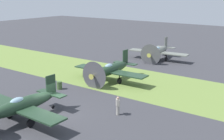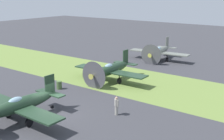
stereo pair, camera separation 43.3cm
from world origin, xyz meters
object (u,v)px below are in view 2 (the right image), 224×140
(airplane_lead, at_px, (21,105))
(airplane_wingman, at_px, (111,69))
(ground_crew_chief, at_px, (116,105))
(airplane_trail, at_px, (159,51))
(fuel_drum, at_px, (59,85))

(airplane_lead, xyz_separation_m, airplane_wingman, (0.67, -13.79, 0.03))
(ground_crew_chief, bearing_deg, airplane_trail, 135.70)
(airplane_wingman, relative_size, ground_crew_chief, 5.74)
(airplane_lead, relative_size, airplane_trail, 0.99)
(airplane_lead, distance_m, airplane_wingman, 13.81)
(airplane_wingman, relative_size, fuel_drum, 11.03)
(fuel_drum, bearing_deg, airplane_trail, -96.95)
(ground_crew_chief, xyz_separation_m, fuel_drum, (9.47, -2.01, -0.46))
(airplane_lead, xyz_separation_m, ground_crew_chief, (-5.89, -5.81, -0.55))
(airplane_lead, height_order, airplane_wingman, airplane_wingman)
(airplane_wingman, height_order, fuel_drum, airplane_wingman)
(airplane_trail, bearing_deg, airplane_wingman, 86.75)
(ground_crew_chief, bearing_deg, airplane_lead, -107.67)
(ground_crew_chief, height_order, fuel_drum, ground_crew_chief)
(airplane_trail, height_order, fuel_drum, airplane_trail)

